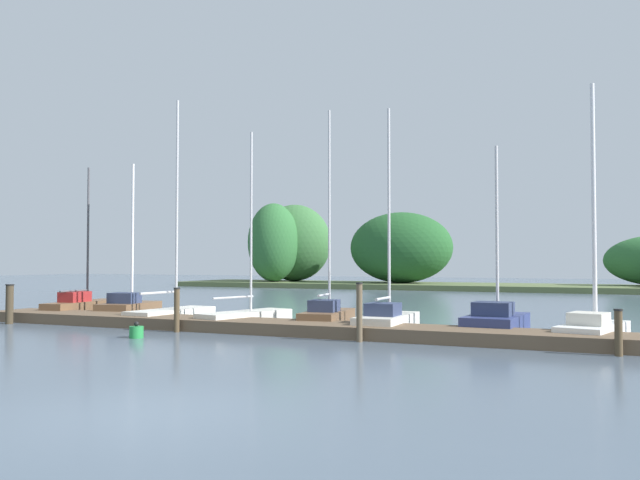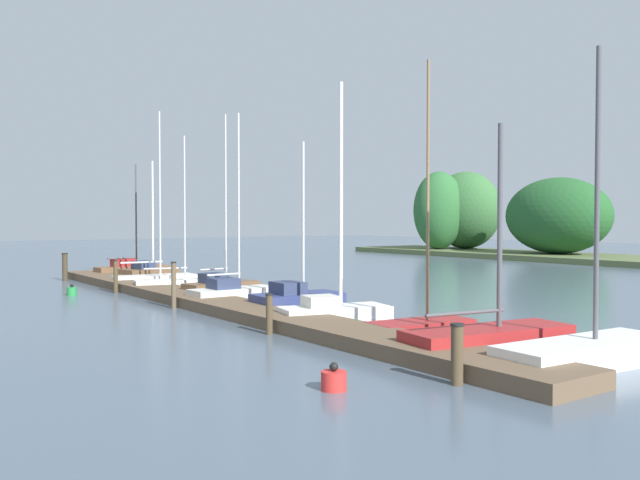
% 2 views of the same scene
% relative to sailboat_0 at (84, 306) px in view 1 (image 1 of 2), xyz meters
% --- Properties ---
extents(ground, '(160.00, 160.00, 0.00)m').
position_rel_sailboat_0_xyz_m(ground, '(12.78, -11.95, -0.39)').
color(ground, '#4C5B6B').
extents(dock_pier, '(28.66, 1.80, 0.35)m').
position_rel_sailboat_0_xyz_m(dock_pier, '(12.78, -2.08, -0.22)').
color(dock_pier, brown).
rests_on(dock_pier, ground).
extents(far_shore, '(57.03, 8.27, 7.17)m').
position_rel_sailboat_0_xyz_m(far_shore, '(7.45, 31.18, 2.36)').
color(far_shore, '#56663D').
rests_on(far_shore, ground).
extents(sailboat_0, '(1.36, 3.99, 5.79)m').
position_rel_sailboat_0_xyz_m(sailboat_0, '(0.00, 0.00, 0.00)').
color(sailboat_0, brown).
rests_on(sailboat_0, ground).
extents(sailboat_1, '(1.77, 2.98, 5.81)m').
position_rel_sailboat_0_xyz_m(sailboat_1, '(2.16, 0.09, 0.01)').
color(sailboat_1, brown).
rests_on(sailboat_1, ground).
extents(sailboat_2, '(1.33, 3.90, 7.83)m').
position_rel_sailboat_0_xyz_m(sailboat_2, '(4.64, -0.53, -0.05)').
color(sailboat_2, silver).
rests_on(sailboat_2, ground).
extents(sailboat_3, '(1.85, 3.83, 6.40)m').
position_rel_sailboat_0_xyz_m(sailboat_3, '(7.76, -0.72, -0.09)').
color(sailboat_3, silver).
rests_on(sailboat_3, ground).
extents(sailboat_4, '(1.45, 3.22, 7.00)m').
position_rel_sailboat_0_xyz_m(sailboat_4, '(10.37, -0.21, -0.01)').
color(sailboat_4, brown).
rests_on(sailboat_4, ground).
extents(sailboat_5, '(1.23, 3.36, 6.70)m').
position_rel_sailboat_0_xyz_m(sailboat_5, '(12.58, -0.86, -0.01)').
color(sailboat_5, silver).
rests_on(sailboat_5, ground).
extents(sailboat_6, '(1.55, 3.13, 5.47)m').
position_rel_sailboat_0_xyz_m(sailboat_6, '(15.60, -0.14, -0.01)').
color(sailboat_6, navy).
rests_on(sailboat_6, ground).
extents(sailboat_7, '(1.84, 3.45, 6.89)m').
position_rel_sailboat_0_xyz_m(sailboat_7, '(18.18, -0.60, 0.02)').
color(sailboat_7, white).
rests_on(sailboat_7, ground).
extents(mooring_piling_0, '(0.29, 0.29, 1.34)m').
position_rel_sailboat_0_xyz_m(mooring_piling_0, '(-0.05, -3.38, 0.29)').
color(mooring_piling_0, '#3D3323').
rests_on(mooring_piling_0, ground).
extents(mooring_piling_1, '(0.19, 0.19, 1.33)m').
position_rel_sailboat_0_xyz_m(mooring_piling_1, '(6.70, -3.15, 0.28)').
color(mooring_piling_1, '#4C3D28').
rests_on(mooring_piling_1, ground).
extents(mooring_piling_2, '(0.18, 0.18, 1.56)m').
position_rel_sailboat_0_xyz_m(mooring_piling_2, '(12.56, -3.16, 0.39)').
color(mooring_piling_2, brown).
rests_on(mooring_piling_2, ground).
extents(mooring_piling_3, '(0.20, 0.20, 1.05)m').
position_rel_sailboat_0_xyz_m(mooring_piling_3, '(18.76, -3.19, 0.14)').
color(mooring_piling_3, '#4C3D28').
rests_on(mooring_piling_3, ground).
extents(channel_buoy_1, '(0.39, 0.39, 0.46)m').
position_rel_sailboat_0_xyz_m(channel_buoy_1, '(6.62, -4.86, -0.22)').
color(channel_buoy_1, '#23843D').
rests_on(channel_buoy_1, ground).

